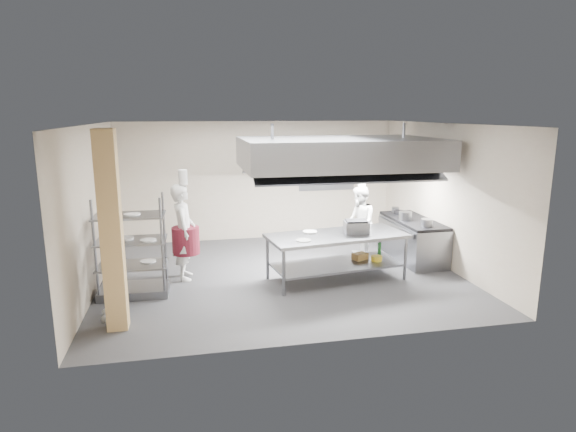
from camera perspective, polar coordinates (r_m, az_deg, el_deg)
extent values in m
plane|color=#2C2C2F|center=(9.81, -0.78, -6.95)|extent=(7.00, 7.00, 0.00)
plane|color=silver|center=(9.27, -0.84, 10.85)|extent=(7.00, 7.00, 0.00)
plane|color=#B4A48F|center=(12.35, -3.46, 4.18)|extent=(7.00, 0.00, 7.00)
plane|color=#B4A48F|center=(9.43, -22.19, 0.78)|extent=(0.00, 6.00, 6.00)
plane|color=#B4A48F|center=(10.65, 18.03, 2.31)|extent=(0.00, 6.00, 6.00)
cube|color=tan|center=(7.49, -20.20, -1.83)|extent=(0.30, 0.30, 3.00)
cube|color=slate|center=(10.01, 6.12, 7.45)|extent=(4.00, 2.50, 0.60)
cube|color=white|center=(9.81, 1.04, 5.53)|extent=(1.60, 0.12, 0.04)
cube|color=white|center=(10.36, 10.85, 5.67)|extent=(1.60, 0.12, 0.04)
cube|color=slate|center=(12.58, 4.81, 4.31)|extent=(1.50, 0.28, 0.04)
cube|color=slate|center=(9.35, 5.80, -2.35)|extent=(2.81, 1.49, 0.06)
cube|color=slate|center=(9.51, 5.73, -5.74)|extent=(2.58, 1.34, 0.04)
cube|color=slate|center=(11.11, 14.51, -2.79)|extent=(0.80, 2.00, 0.84)
cube|color=black|center=(11.00, 14.64, -0.52)|extent=(0.78, 1.96, 0.06)
imported|color=white|center=(9.55, -12.27, -1.86)|extent=(0.46, 0.69, 1.89)
imported|color=white|center=(10.79, 8.47, -0.78)|extent=(0.75, 0.89, 1.64)
imported|color=silver|center=(8.08, -20.16, -5.38)|extent=(0.53, 1.07, 1.77)
cube|color=gray|center=(9.49, 8.10, -1.30)|extent=(0.50, 0.42, 0.23)
cube|color=olive|center=(9.81, 8.53, -4.74)|extent=(0.35, 0.30, 0.13)
cylinder|color=gray|center=(10.82, 13.74, 0.01)|extent=(0.28, 0.28, 0.19)
cylinder|color=white|center=(9.04, -17.92, -5.40)|extent=(0.28, 0.28, 0.05)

